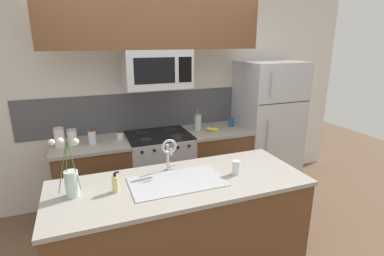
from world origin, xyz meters
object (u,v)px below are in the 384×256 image
(sink_faucet, at_px, (169,151))
(coffee_tin, at_px, (231,122))
(dish_soap_bottle, at_px, (115,184))
(drinking_glass, at_px, (236,168))
(stove_range, at_px, (160,169))
(storage_jar_squat, at_px, (120,135))
(microwave, at_px, (157,69))
(storage_jar_short, at_px, (92,137))
(storage_jar_medium, at_px, (72,137))
(storage_jar_tall, at_px, (59,138))
(refrigerator, at_px, (266,125))
(banana_bunch, at_px, (213,129))
(flower_vase, at_px, (71,181))
(french_press, at_px, (198,122))

(sink_faucet, bearing_deg, coffee_tin, 42.32)
(dish_soap_bottle, bearing_deg, drinking_glass, -2.93)
(stove_range, distance_m, storage_jar_squat, 0.67)
(microwave, relative_size, storage_jar_short, 4.38)
(stove_range, relative_size, microwave, 1.25)
(stove_range, xyz_separation_m, coffee_tin, (1.02, 0.05, 0.50))
(storage_jar_medium, bearing_deg, storage_jar_tall, -163.81)
(refrigerator, xyz_separation_m, drinking_glass, (-1.21, -1.31, 0.09))
(banana_bunch, relative_size, dish_soap_bottle, 1.16)
(refrigerator, bearing_deg, storage_jar_squat, 179.76)
(storage_jar_squat, distance_m, flower_vase, 1.33)
(sink_faucet, height_order, dish_soap_bottle, sink_faucet)
(storage_jar_medium, height_order, storage_jar_squat, storage_jar_medium)
(storage_jar_tall, xyz_separation_m, dish_soap_bottle, (0.43, -1.22, -0.04))
(microwave, bearing_deg, drinking_glass, -74.84)
(microwave, bearing_deg, banana_bunch, -3.22)
(banana_bunch, xyz_separation_m, flower_vase, (-1.66, -1.13, 0.10))
(refrigerator, bearing_deg, french_press, 177.75)
(dish_soap_bottle, bearing_deg, banana_bunch, 40.92)
(stove_range, bearing_deg, storage_jar_squat, 176.43)
(stove_range, height_order, storage_jar_short, storage_jar_short)
(french_press, relative_size, flower_vase, 0.56)
(storage_jar_short, height_order, banana_bunch, storage_jar_short)
(storage_jar_squat, height_order, french_press, french_press)
(stove_range, bearing_deg, banana_bunch, -4.95)
(storage_jar_medium, relative_size, drinking_glass, 1.42)
(stove_range, distance_m, drinking_glass, 1.43)
(french_press, distance_m, drinking_glass, 1.36)
(microwave, height_order, storage_jar_medium, microwave)
(microwave, xyz_separation_m, banana_bunch, (0.69, -0.04, -0.78))
(storage_jar_tall, relative_size, coffee_tin, 1.99)
(drinking_glass, bearing_deg, dish_soap_bottle, 177.07)
(microwave, distance_m, flower_vase, 1.66)
(refrigerator, height_order, french_press, refrigerator)
(microwave, xyz_separation_m, coffee_tin, (1.01, 0.07, -0.74))
(microwave, relative_size, drinking_glass, 6.04)
(stove_range, xyz_separation_m, banana_bunch, (0.69, -0.06, 0.47))
(storage_jar_tall, height_order, banana_bunch, storage_jar_tall)
(storage_jar_short, height_order, storage_jar_squat, storage_jar_short)
(sink_faucet, bearing_deg, stove_range, 80.29)
(banana_bunch, distance_m, sink_faucet, 1.32)
(sink_faucet, relative_size, dish_soap_bottle, 1.85)
(coffee_tin, relative_size, drinking_glass, 0.89)
(storage_jar_short, relative_size, dish_soap_bottle, 1.03)
(microwave, bearing_deg, storage_jar_short, -179.29)
(refrigerator, distance_m, storage_jar_tall, 2.65)
(storage_jar_tall, height_order, storage_jar_short, storage_jar_tall)
(dish_soap_bottle, bearing_deg, french_press, 47.22)
(coffee_tin, relative_size, dish_soap_bottle, 0.67)
(microwave, height_order, flower_vase, microwave)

